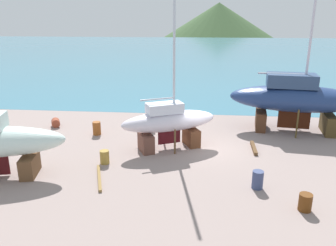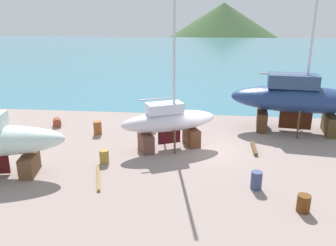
{
  "view_description": "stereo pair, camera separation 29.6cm",
  "coord_description": "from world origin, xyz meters",
  "px_view_note": "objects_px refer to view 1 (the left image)",
  "views": [
    {
      "loc": [
        -0.51,
        -20.25,
        8.04
      ],
      "look_at": [
        -2.37,
        -0.47,
        1.71
      ],
      "focal_mm": 36.29,
      "sensor_mm": 36.0,
      "label": 1
    },
    {
      "loc": [
        -0.22,
        -20.22,
        8.04
      ],
      "look_at": [
        -2.37,
        -0.47,
        1.71
      ],
      "focal_mm": 36.29,
      "sensor_mm": 36.0,
      "label": 2
    }
  ],
  "objects_px": {
    "barrel_tipped_center": "(258,180)",
    "barrel_rust_far": "(151,125)",
    "sailboat_far_slipway": "(169,122)",
    "barrel_tar_black": "(56,123)",
    "sailboat_large_starboard": "(296,98)",
    "barrel_ochre": "(105,157)",
    "barrel_by_slipway": "(305,202)",
    "barrel_tipped_right": "(97,128)"
  },
  "relations": [
    {
      "from": "barrel_tipped_center",
      "to": "barrel_by_slipway",
      "type": "relative_size",
      "value": 1.17
    },
    {
      "from": "barrel_tipped_center",
      "to": "barrel_by_slipway",
      "type": "height_order",
      "value": "barrel_tipped_center"
    },
    {
      "from": "barrel_tar_black",
      "to": "barrel_rust_far",
      "type": "distance_m",
      "value": 7.29
    },
    {
      "from": "sailboat_large_starboard",
      "to": "barrel_tipped_right",
      "type": "height_order",
      "value": "sailboat_large_starboard"
    },
    {
      "from": "barrel_ochre",
      "to": "barrel_rust_far",
      "type": "distance_m",
      "value": 6.18
    },
    {
      "from": "barrel_tar_black",
      "to": "barrel_ochre",
      "type": "bearing_deg",
      "value": -48.48
    },
    {
      "from": "sailboat_far_slipway",
      "to": "barrel_tar_black",
      "type": "relative_size",
      "value": 13.05
    },
    {
      "from": "sailboat_far_slipway",
      "to": "barrel_tipped_center",
      "type": "distance_m",
      "value": 6.89
    },
    {
      "from": "sailboat_large_starboard",
      "to": "barrel_by_slipway",
      "type": "bearing_deg",
      "value": -93.93
    },
    {
      "from": "barrel_tipped_center",
      "to": "barrel_ochre",
      "type": "height_order",
      "value": "barrel_tipped_center"
    },
    {
      "from": "barrel_tipped_center",
      "to": "barrel_tipped_right",
      "type": "relative_size",
      "value": 0.97
    },
    {
      "from": "barrel_tipped_center",
      "to": "barrel_tipped_right",
      "type": "height_order",
      "value": "barrel_tipped_right"
    },
    {
      "from": "barrel_tipped_center",
      "to": "barrel_ochre",
      "type": "relative_size",
      "value": 1.17
    },
    {
      "from": "barrel_tipped_center",
      "to": "barrel_tar_black",
      "type": "distance_m",
      "value": 16.01
    },
    {
      "from": "barrel_by_slipway",
      "to": "barrel_tar_black",
      "type": "bearing_deg",
      "value": 146.53
    },
    {
      "from": "sailboat_large_starboard",
      "to": "barrel_by_slipway",
      "type": "relative_size",
      "value": 22.12
    },
    {
      "from": "barrel_tipped_right",
      "to": "barrel_ochre",
      "type": "height_order",
      "value": "barrel_tipped_right"
    },
    {
      "from": "sailboat_large_starboard",
      "to": "barrel_tipped_center",
      "type": "height_order",
      "value": "sailboat_large_starboard"
    },
    {
      "from": "sailboat_far_slipway",
      "to": "barrel_rust_far",
      "type": "height_order",
      "value": "sailboat_far_slipway"
    },
    {
      "from": "sailboat_large_starboard",
      "to": "barrel_by_slipway",
      "type": "height_order",
      "value": "sailboat_large_starboard"
    },
    {
      "from": "sailboat_large_starboard",
      "to": "barrel_tipped_center",
      "type": "bearing_deg",
      "value": -105.82
    },
    {
      "from": "barrel_tipped_right",
      "to": "barrel_tar_black",
      "type": "bearing_deg",
      "value": 157.87
    },
    {
      "from": "barrel_by_slipway",
      "to": "barrel_tipped_right",
      "type": "bearing_deg",
      "value": 143.51
    },
    {
      "from": "sailboat_far_slipway",
      "to": "barrel_tar_black",
      "type": "distance_m",
      "value": 9.69
    },
    {
      "from": "barrel_rust_far",
      "to": "sailboat_large_starboard",
      "type": "bearing_deg",
      "value": 5.99
    },
    {
      "from": "sailboat_far_slipway",
      "to": "barrel_ochre",
      "type": "height_order",
      "value": "sailboat_far_slipway"
    },
    {
      "from": "barrel_tar_black",
      "to": "barrel_by_slipway",
      "type": "bearing_deg",
      "value": -33.47
    },
    {
      "from": "sailboat_far_slipway",
      "to": "barrel_tipped_right",
      "type": "relative_size",
      "value": 10.75
    },
    {
      "from": "barrel_tipped_center",
      "to": "barrel_rust_far",
      "type": "relative_size",
      "value": 1.08
    },
    {
      "from": "barrel_by_slipway",
      "to": "barrel_tipped_right",
      "type": "xyz_separation_m",
      "value": [
        -11.76,
        8.7,
        0.08
      ]
    },
    {
      "from": "barrel_tar_black",
      "to": "barrel_ochre",
      "type": "relative_size",
      "value": 0.99
    },
    {
      "from": "barrel_by_slipway",
      "to": "barrel_rust_far",
      "type": "height_order",
      "value": "barrel_rust_far"
    },
    {
      "from": "sailboat_large_starboard",
      "to": "barrel_tipped_right",
      "type": "bearing_deg",
      "value": -163.38
    },
    {
      "from": "sailboat_far_slipway",
      "to": "barrel_tipped_right",
      "type": "bearing_deg",
      "value": 133.18
    },
    {
      "from": "barrel_tipped_center",
      "to": "barrel_rust_far",
      "type": "bearing_deg",
      "value": 128.3
    },
    {
      "from": "sailboat_large_starboard",
      "to": "barrel_tar_black",
      "type": "relative_size",
      "value": 22.37
    },
    {
      "from": "barrel_tipped_center",
      "to": "barrel_ochre",
      "type": "bearing_deg",
      "value": 165.24
    },
    {
      "from": "sailboat_far_slipway",
      "to": "barrel_rust_far",
      "type": "distance_m",
      "value": 3.86
    },
    {
      "from": "barrel_tar_black",
      "to": "barrel_ochre",
      "type": "height_order",
      "value": "barrel_ochre"
    },
    {
      "from": "barrel_by_slipway",
      "to": "barrel_ochre",
      "type": "height_order",
      "value": "same"
    },
    {
      "from": "barrel_by_slipway",
      "to": "barrel_tipped_right",
      "type": "relative_size",
      "value": 0.83
    },
    {
      "from": "sailboat_large_starboard",
      "to": "barrel_rust_far",
      "type": "bearing_deg",
      "value": -166.61
    }
  ]
}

